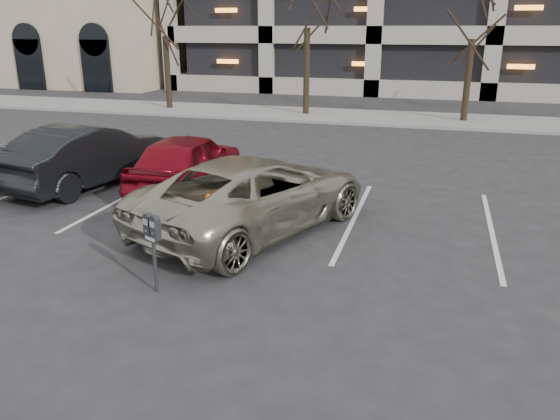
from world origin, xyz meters
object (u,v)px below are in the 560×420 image
Objects in this scene: parking_meter at (153,234)px; car_dark at (88,155)px; car_red at (187,161)px; suv_silver at (255,194)px.

car_dark is at bearing 157.43° from parking_meter.
car_red is 0.90× the size of car_dark.
car_red is (-2.55, 2.24, -0.02)m from suv_silver.
car_dark reaches higher than parking_meter.
car_dark is (-5.22, 1.97, 0.03)m from suv_silver.
car_dark reaches higher than car_red.
parking_meter is at bearing 108.43° from car_red.
car_dark reaches higher than suv_silver.
car_dark is at bearing 3.83° from car_red.
suv_silver is at bearing 136.95° from car_red.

